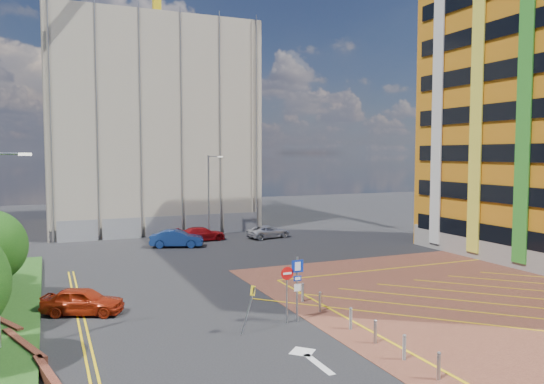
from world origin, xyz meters
TOP-DOWN VIEW (x-y plane):
  - ground at (0.00, 0.00)m, footprint 140.00×140.00m
  - forecourt at (14.00, 0.00)m, footprint 26.00×26.00m
  - retaining_wall at (-11.80, 2.00)m, footprint 6.06×20.33m
  - lamp_back at (4.08, 28.00)m, footprint 1.53×0.16m
  - sign_cluster at (0.30, 0.98)m, footprint 1.17×0.12m
  - warning_sign at (-2.24, 0.23)m, footprint 0.81×0.43m
  - bollard_row at (2.30, -1.67)m, footprint 0.14×11.14m
  - construction_building at (0.00, 40.00)m, footprint 21.20×19.20m
  - construction_fence at (1.00, 30.00)m, footprint 21.60×0.06m
  - car_red_left at (-9.00, 6.37)m, footprint 4.39×3.17m
  - car_blue_back at (-0.19, 23.63)m, footprint 4.84×3.04m
  - car_red_back at (2.72, 26.01)m, footprint 4.70×2.37m
  - car_silver_back at (9.14, 25.15)m, footprint 4.62×2.79m

SIDE VIEW (x-z plane):
  - ground at x=0.00m, z-range 0.00..0.00m
  - forecourt at x=14.00m, z-range 0.00..0.02m
  - retaining_wall at x=-11.80m, z-range 0.00..0.40m
  - bollard_row at x=2.30m, z-range 0.02..0.92m
  - car_silver_back at x=9.14m, z-range 0.00..1.20m
  - car_red_back at x=2.72m, z-range 0.00..1.31m
  - car_red_left at x=-9.00m, z-range 0.00..1.39m
  - car_blue_back at x=-0.19m, z-range 0.00..1.50m
  - construction_fence at x=1.00m, z-range 0.00..2.00m
  - warning_sign at x=-2.24m, z-range 0.31..2.55m
  - sign_cluster at x=0.30m, z-range 0.35..3.55m
  - lamp_back at x=4.08m, z-range 0.36..8.36m
  - construction_building at x=0.00m, z-range 0.00..22.00m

